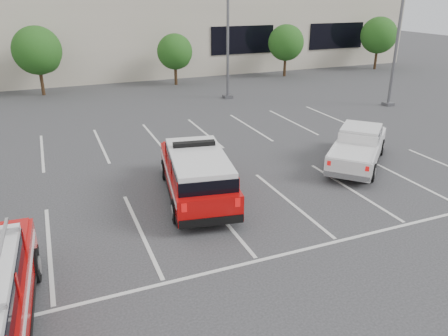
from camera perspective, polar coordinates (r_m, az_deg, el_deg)
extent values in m
plane|color=#2D2D2F|center=(14.76, -0.50, -6.29)|extent=(120.00, 120.00, 0.00)
cube|color=silver|center=(18.62, -5.68, -0.14)|extent=(23.00, 15.00, 0.01)
cube|color=beige|center=(44.43, -16.87, 17.32)|extent=(60.00, 15.00, 8.00)
cylinder|color=#3F2B19|center=(34.60, -22.68, 10.28)|extent=(0.24, 0.24, 1.84)
sphere|color=#214713|center=(34.28, -23.24, 13.93)|extent=(3.37, 3.37, 3.37)
sphere|color=#214713|center=(34.54, -22.44, 13.23)|extent=(2.24, 2.24, 2.24)
cylinder|color=#3F2B19|center=(36.00, -6.32, 11.95)|extent=(0.24, 0.24, 1.51)
sphere|color=#214713|center=(35.72, -6.45, 14.87)|extent=(2.77, 2.77, 2.77)
sphere|color=#214713|center=(36.08, -5.88, 14.29)|extent=(1.85, 1.85, 1.85)
cylinder|color=#3F2B19|center=(39.89, 7.94, 12.98)|extent=(0.24, 0.24, 1.67)
sphere|color=#214713|center=(39.62, 8.10, 15.90)|extent=(3.07, 3.07, 3.07)
sphere|color=#214713|center=(40.05, 8.43, 15.28)|extent=(2.05, 2.05, 2.05)
cylinder|color=#3F2B19|center=(45.68, 19.19, 13.25)|extent=(0.24, 0.24, 1.84)
sphere|color=#214713|center=(45.43, 19.56, 16.03)|extent=(3.37, 3.37, 3.37)
sphere|color=#214713|center=(45.89, 19.70, 15.42)|extent=(2.24, 2.24, 2.24)
cube|color=#59595E|center=(31.22, 0.47, 9.30)|extent=(0.60, 0.60, 0.20)
cylinder|color=#59595E|center=(30.52, 0.50, 18.31)|extent=(0.18, 0.18, 10.00)
cube|color=#59595E|center=(31.11, 20.63, 7.85)|extent=(0.60, 0.60, 0.20)
cylinder|color=#59595E|center=(30.40, 21.91, 16.80)|extent=(0.18, 0.18, 10.00)
cube|color=#AF0908|center=(15.85, -3.63, -1.12)|extent=(2.99, 5.93, 0.86)
cube|color=black|center=(15.12, -3.37, 0.42)|extent=(2.55, 4.28, 0.45)
cube|color=silver|center=(15.01, -3.40, 1.51)|extent=(2.49, 4.19, 0.16)
cube|color=black|center=(15.78, -3.94, 3.17)|extent=(1.55, 0.54, 0.15)
cube|color=silver|center=(19.70, 17.05, 2.32)|extent=(4.98, 4.84, 0.75)
cube|color=black|center=(19.97, 17.42, 4.27)|extent=(2.45, 2.45, 0.39)
cube|color=silver|center=(19.90, 17.51, 5.00)|extent=(2.40, 2.39, 0.14)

